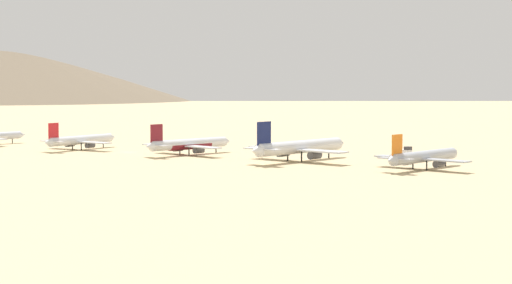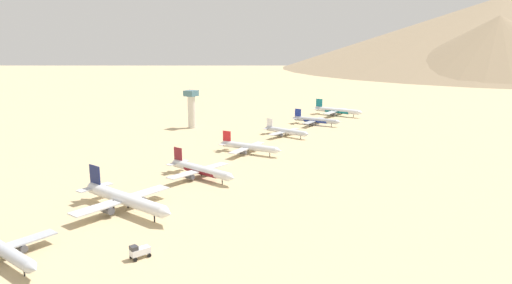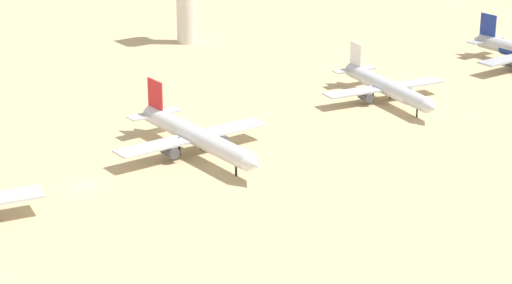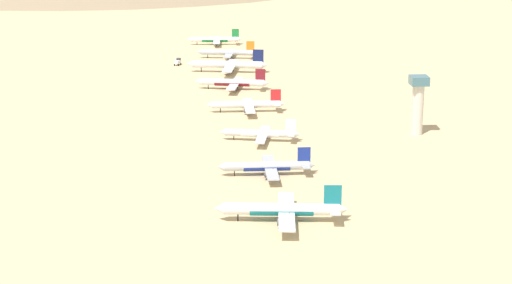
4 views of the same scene
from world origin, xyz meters
TOP-DOWN VIEW (x-y plane):
  - ground_plane at (0.00, 0.00)m, footprint 1902.89×1902.89m
  - parked_jet_4 at (-1.27, 21.56)m, footprint 35.71×28.93m
  - parked_jet_5 at (-4.48, 68.77)m, footprint 32.46×26.56m

SIDE VIEW (x-z plane):
  - ground_plane at x=0.00m, z-range 0.00..0.00m
  - parked_jet_5 at x=-4.48m, z-range -1.57..7.82m
  - parked_jet_4 at x=-1.27m, z-range -1.69..8.64m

